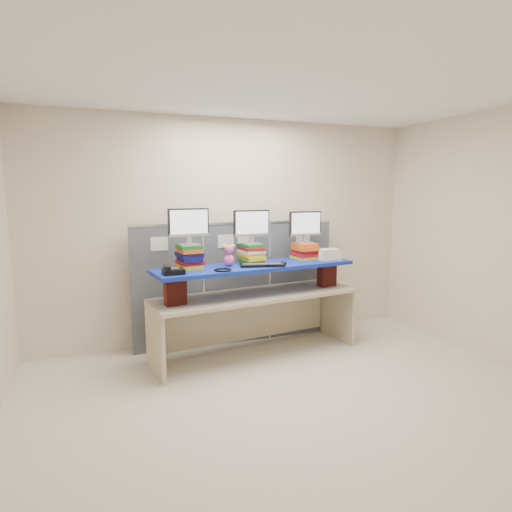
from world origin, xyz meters
name	(u,v)px	position (x,y,z in m)	size (l,w,h in m)	color
room	(303,250)	(0.00, 0.00, 1.40)	(5.00, 4.00, 2.80)	beige
cubicle_partition	(237,282)	(0.00, 1.78, 0.77)	(2.60, 0.06, 1.53)	#4B5058
desk	(256,306)	(0.06, 1.27, 0.59)	(2.48, 0.99, 0.73)	#C3B594
brick_pier_left	(175,291)	(-0.90, 1.11, 0.88)	(0.22, 0.12, 0.30)	maroon
brick_pier_right	(327,274)	(1.03, 1.34, 0.88)	(0.22, 0.12, 0.30)	maroon
blue_board	(256,267)	(0.06, 1.27, 1.05)	(2.34, 0.58, 0.04)	navy
book_stack_left	(189,257)	(-0.70, 1.30, 1.20)	(0.29, 0.33, 0.26)	yellow
book_stack_center	(251,253)	(0.05, 1.40, 1.19)	(0.27, 0.32, 0.23)	#1B6525
book_stack_right	(305,251)	(0.79, 1.48, 1.17)	(0.29, 0.33, 0.20)	yellow
monitor_left	(189,224)	(-0.70, 1.30, 1.55)	(0.45, 0.15, 0.39)	#B4B4BA
monitor_center	(252,225)	(0.05, 1.39, 1.52)	(0.45, 0.15, 0.39)	#B4B4BA
monitor_right	(305,225)	(0.79, 1.48, 1.49)	(0.45, 0.15, 0.39)	#B4B4BA
keyboard	(262,265)	(0.09, 1.15, 1.09)	(0.52, 0.27, 0.03)	black
mouse	(284,263)	(0.37, 1.19, 1.09)	(0.06, 0.11, 0.03)	black
desk_phone	(173,271)	(-0.92, 1.04, 1.10)	(0.21, 0.19, 0.09)	black
headset	(223,270)	(-0.40, 1.04, 1.08)	(0.18, 0.18, 0.02)	black
plush_toy	(229,255)	(-0.26, 1.29, 1.20)	(0.15, 0.11, 0.25)	pink
binder_stack	(329,255)	(1.03, 1.32, 1.13)	(0.29, 0.24, 0.13)	beige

